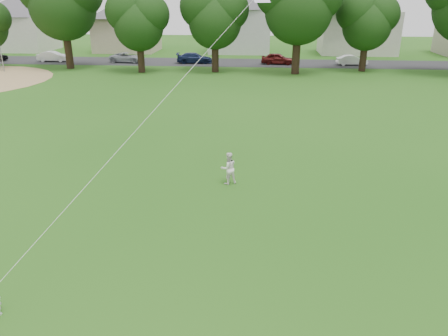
{
  "coord_description": "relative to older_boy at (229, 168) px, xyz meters",
  "views": [
    {
      "loc": [
        3.16,
        -11.12,
        7.53
      ],
      "look_at": [
        2.05,
        2.0,
        2.3
      ],
      "focal_mm": 35.0,
      "sensor_mm": 36.0,
      "label": 1
    }
  ],
  "objects": [
    {
      "name": "parked_cars",
      "position": [
        -10.75,
        35.0,
        -0.09
      ],
      "size": [
        46.84,
        2.35,
        1.29
      ],
      "color": "black",
      "rests_on": "ground"
    },
    {
      "name": "street",
      "position": [
        -1.9,
        36.0,
        -0.7
      ],
      "size": [
        90.0,
        7.0,
        0.01
      ],
      "primitive_type": "cube",
      "color": "#2D2D30",
      "rests_on": "ground"
    },
    {
      "name": "tree_row",
      "position": [
        3.79,
        29.39,
        5.97
      ],
      "size": [
        81.31,
        8.21,
        11.64
      ],
      "color": "black",
      "rests_on": "ground"
    },
    {
      "name": "kite",
      "position": [
        -2.07,
        -3.6,
        3.45
      ],
      "size": [
        3.71,
        5.65,
        13.91
      ],
      "color": "white",
      "rests_on": "ground"
    },
    {
      "name": "older_boy",
      "position": [
        0.0,
        0.0,
        0.0
      ],
      "size": [
        0.85,
        0.78,
        1.41
      ],
      "primitive_type": "imported",
      "rotation": [
        0.0,
        0.0,
        3.59
      ],
      "color": "white",
      "rests_on": "ground"
    },
    {
      "name": "ground",
      "position": [
        -1.9,
        -6.0,
        -0.7
      ],
      "size": [
        160.0,
        160.0,
        0.0
      ],
      "primitive_type": "plane",
      "color": "#1E5112",
      "rests_on": "ground"
    },
    {
      "name": "house_row",
      "position": [
        0.22,
        46.0,
        4.3
      ],
      "size": [
        77.46,
        14.27,
        10.5
      ],
      "color": "silver",
      "rests_on": "ground"
    }
  ]
}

